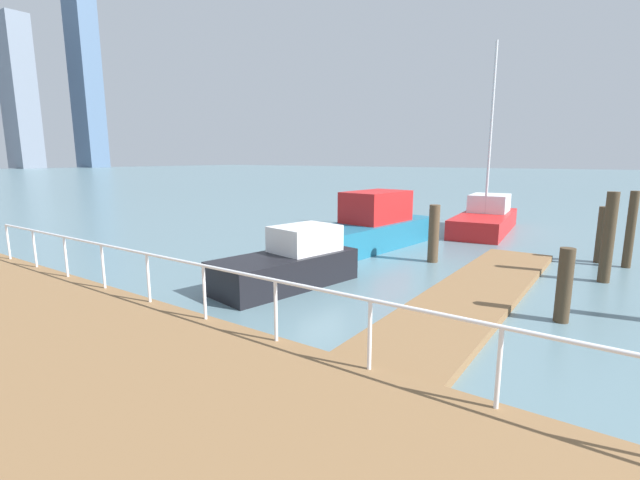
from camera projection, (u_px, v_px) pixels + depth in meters
name	position (u px, v px, depth m)	size (l,w,h in m)	color
ground_plane	(120.00, 256.00, 15.71)	(300.00, 300.00, 0.00)	slate
floating_dock	(472.00, 296.00, 10.86)	(11.47, 2.00, 0.18)	olive
boardwalk_railing	(370.00, 314.00, 6.28)	(0.06, 24.88, 1.08)	white
dock_piling_0	(602.00, 235.00, 14.53)	(0.34, 0.34, 1.86)	#473826
dock_piling_1	(630.00, 230.00, 13.81)	(0.26, 0.26, 2.43)	#473826
dock_piling_2	(608.00, 238.00, 12.16)	(0.31, 0.31, 2.53)	#473826
dock_piling_4	(434.00, 234.00, 14.61)	(0.35, 0.35, 1.92)	brown
dock_piling_5	(564.00, 285.00, 9.24)	(0.30, 0.30, 1.60)	#473826
moored_boat_1	(290.00, 263.00, 12.00)	(4.29, 2.38, 1.58)	black
moored_boat_3	(372.00, 227.00, 17.16)	(6.63, 2.78, 2.16)	#1E6B8C
moored_boat_4	(486.00, 218.00, 20.94)	(6.69, 2.76, 8.51)	red
skyline_tower_6	(19.00, 94.00, 142.14)	(6.96, 12.36, 47.54)	slate
skyline_tower_7	(82.00, 40.00, 153.78)	(6.81, 11.21, 87.75)	slate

